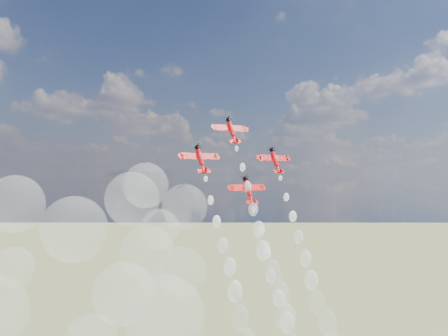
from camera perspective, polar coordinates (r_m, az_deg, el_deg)
name	(u,v)px	position (r m, az deg, el deg)	size (l,w,h in m)	color
plane_lead	(231,130)	(166.33, 0.82, 4.16)	(12.69, 6.12, 8.53)	red
plane_left	(200,158)	(153.82, -2.58, 1.06)	(12.69, 6.12, 8.53)	red
plane_right	(275,160)	(171.93, 5.58, 0.88)	(12.69, 6.12, 8.53)	red
plane_slot	(248,190)	(159.18, 2.67, -2.38)	(12.69, 6.12, 8.53)	red
smoke_trail_lead	(275,281)	(153.06, 5.54, -12.10)	(5.38, 25.58, 51.26)	white
smoke_trail_left	(243,326)	(143.10, 2.06, -16.84)	(5.15, 24.85, 51.58)	white
smoke_trail_right	(321,309)	(162.55, 10.52, -14.82)	(5.26, 24.59, 51.08)	white
drifted_smoke_cloud	(113,264)	(151.11, -11.98, -10.23)	(70.68, 42.81, 53.90)	white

